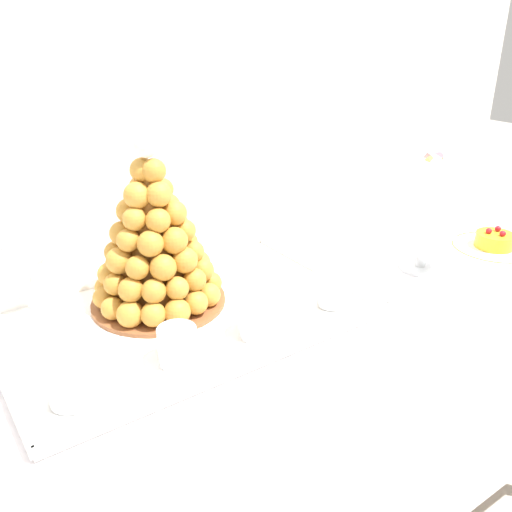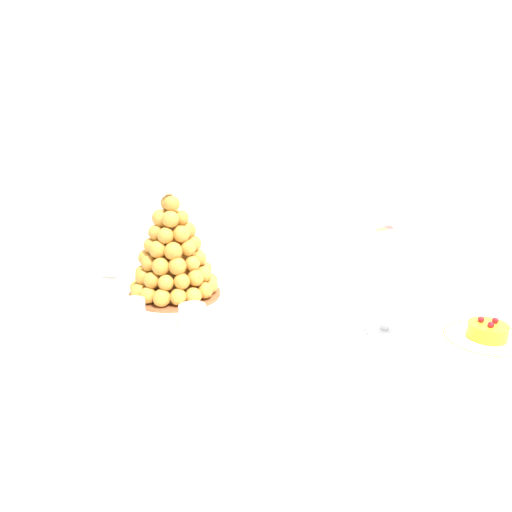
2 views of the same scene
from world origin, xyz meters
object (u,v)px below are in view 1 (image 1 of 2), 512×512
serving_tray (184,316)px  macaron_goblet (430,197)px  croquembouche (154,243)px  dessert_cup_centre (258,322)px  dessert_cup_left (72,387)px  fruit_tart_plate (494,244)px  dessert_cup_mid_left (178,347)px  wine_glass (24,255)px  dessert_cup_mid_right (332,292)px

serving_tray → macaron_goblet: macaron_goblet is taller
croquembouche → dessert_cup_centre: croquembouche is taller
dessert_cup_left → fruit_tart_plate: size_ratio=0.33×
dessert_cup_left → dessert_cup_mid_left: size_ratio=1.04×
fruit_tart_plate → wine_glass: 1.00m
croquembouche → wine_glass: 0.23m
wine_glass → dessert_cup_left: bearing=-94.5°
croquembouche → fruit_tart_plate: croquembouche is taller
macaron_goblet → fruit_tart_plate: bearing=-7.6°
dessert_cup_left → dessert_cup_centre: size_ratio=1.00×
serving_tray → dessert_cup_mid_right: size_ratio=10.56×
serving_tray → wine_glass: wine_glass is taller
serving_tray → wine_glass: bearing=140.2°
dessert_cup_centre → dessert_cup_mid_right: (0.17, 0.01, 0.00)m
serving_tray → macaron_goblet: bearing=-11.4°
dessert_cup_left → macaron_goblet: size_ratio=0.25×
serving_tray → fruit_tart_plate: bearing=-10.3°
serving_tray → dessert_cup_centre: dessert_cup_centre is taller
dessert_cup_centre → wine_glass: 0.42m
dessert_cup_left → fruit_tart_plate: 0.97m
dessert_cup_centre → macaron_goblet: macaron_goblet is taller
dessert_cup_mid_left → dessert_cup_centre: dessert_cup_mid_left is taller
dessert_cup_mid_right → macaron_goblet: (0.27, 0.02, 0.12)m
serving_tray → dessert_cup_left: (-0.24, -0.12, 0.02)m
croquembouche → dessert_cup_mid_right: croquembouche is taller
serving_tray → dessert_cup_centre: bearing=-61.6°
dessert_cup_centre → dessert_cup_mid_right: bearing=2.3°
dessert_cup_left → dessert_cup_mid_left: dessert_cup_mid_left is taller
fruit_tart_plate → dessert_cup_mid_right: bearing=178.9°
croquembouche → dessert_cup_centre: 0.23m
croquembouche → dessert_cup_mid_right: 0.33m
dessert_cup_left → dessert_cup_mid_right: dessert_cup_mid_right is taller
dessert_cup_mid_left → macaron_goblet: (0.58, 0.02, 0.12)m
croquembouche → dessert_cup_centre: bearing=-65.9°
macaron_goblet → wine_glass: (-0.72, 0.28, -0.05)m
macaron_goblet → fruit_tart_plate: (0.22, -0.03, -0.15)m
wine_glass → dessert_cup_mid_right: bearing=-33.6°
fruit_tart_plate → serving_tray: bearing=169.7°
croquembouche → fruit_tart_plate: size_ratio=1.64×
dessert_cup_mid_left → macaron_goblet: bearing=1.7°
dessert_cup_left → dessert_cup_mid_left: 0.16m
macaron_goblet → wine_glass: 0.78m
serving_tray → dessert_cup_left: bearing=-153.0°
dessert_cup_mid_left → fruit_tart_plate: size_ratio=0.32×
serving_tray → dessert_cup_mid_left: (-0.07, -0.12, 0.03)m
serving_tray → dessert_cup_left: dessert_cup_left is taller
dessert_cup_centre → dessert_cup_mid_left: bearing=176.6°
dessert_cup_mid_left → dessert_cup_centre: size_ratio=0.96×
dessert_cup_left → wine_glass: (0.02, 0.30, 0.08)m
serving_tray → dessert_cup_mid_right: dessert_cup_mid_right is taller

